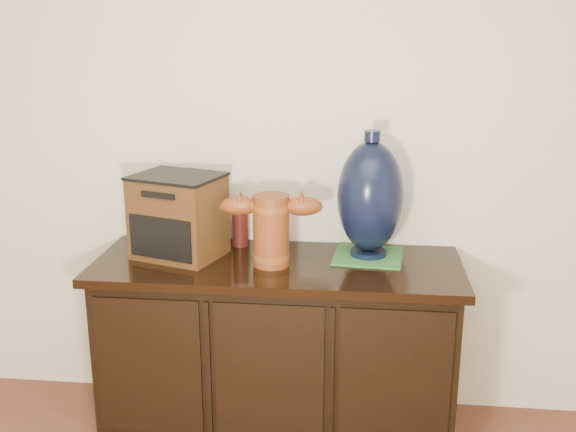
# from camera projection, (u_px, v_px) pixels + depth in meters

# --- Properties ---
(sideboard) EXTENTS (1.46, 0.56, 0.75)m
(sideboard) POSITION_uv_depth(u_px,v_px,m) (278.00, 346.00, 2.78)
(sideboard) COLOR black
(sideboard) RESTS_ON ground
(terracotta_vessel) EXTENTS (0.40, 0.16, 0.28)m
(terracotta_vessel) POSITION_uv_depth(u_px,v_px,m) (271.00, 226.00, 2.60)
(terracotta_vessel) COLOR brown
(terracotta_vessel) RESTS_ON sideboard
(tv_radio) EXTENTS (0.40, 0.36, 0.34)m
(tv_radio) POSITION_uv_depth(u_px,v_px,m) (178.00, 216.00, 2.71)
(tv_radio) COLOR #442811
(tv_radio) RESTS_ON sideboard
(green_mat) EXTENTS (0.30, 0.30, 0.01)m
(green_mat) POSITION_uv_depth(u_px,v_px,m) (368.00, 256.00, 2.73)
(green_mat) COLOR #306B30
(green_mat) RESTS_ON sideboard
(lamp_base) EXTENTS (0.28, 0.28, 0.51)m
(lamp_base) POSITION_uv_depth(u_px,v_px,m) (370.00, 197.00, 2.67)
(lamp_base) COLOR black
(lamp_base) RESTS_ON green_mat
(spray_can) EXTENTS (0.07, 0.07, 0.20)m
(spray_can) POSITION_uv_depth(u_px,v_px,m) (240.00, 224.00, 2.85)
(spray_can) COLOR maroon
(spray_can) RESTS_ON sideboard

